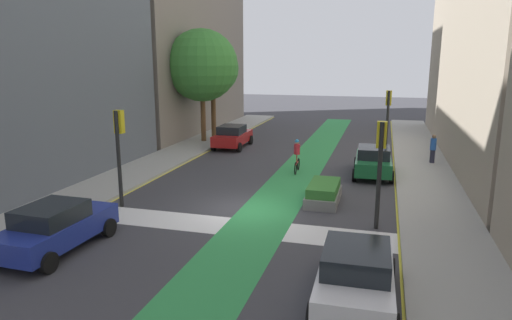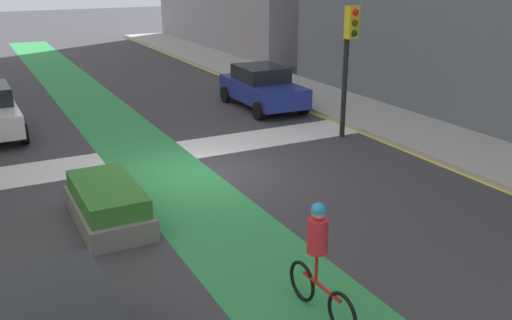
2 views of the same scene
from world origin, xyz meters
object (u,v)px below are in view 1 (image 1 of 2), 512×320
(traffic_signal_near_right, at_px, (380,154))
(traffic_signal_far_right, at_px, (388,110))
(car_green_right_far, at_px, (373,161))
(street_tree_near, at_px, (202,65))
(street_tree_far, at_px, (213,69))
(cyclist_in_lane, at_px, (297,155))
(median_planter, at_px, (324,193))
(traffic_signal_near_left, at_px, (119,140))
(car_red_left_far, at_px, (232,136))
(pedestrian_sidewalk_right_a, at_px, (433,148))
(car_white_right_near, at_px, (356,274))
(car_blue_left_near, at_px, (56,227))

(traffic_signal_near_right, relative_size, traffic_signal_far_right, 0.96)
(car_green_right_far, bearing_deg, street_tree_near, 151.54)
(street_tree_far, bearing_deg, cyclist_in_lane, -46.82)
(traffic_signal_near_right, relative_size, median_planter, 1.41)
(traffic_signal_near_left, distance_m, car_green_right_far, 13.04)
(median_planter, bearing_deg, car_red_left_far, 125.72)
(car_red_left_far, bearing_deg, cyclist_in_lane, -46.31)
(pedestrian_sidewalk_right_a, bearing_deg, car_white_right_near, -101.07)
(car_red_left_far, distance_m, cyclist_in_lane, 8.21)
(traffic_signal_near_right, xyz_separation_m, street_tree_near, (-12.68, 14.52, 2.84))
(traffic_signal_far_right, relative_size, car_white_right_near, 0.97)
(traffic_signal_far_right, distance_m, car_blue_left_near, 21.58)
(car_white_right_near, xyz_separation_m, cyclist_in_lane, (-3.95, 13.06, 0.17))
(car_white_right_near, height_order, car_green_right_far, same)
(traffic_signal_far_right, relative_size, car_blue_left_near, 0.97)
(traffic_signal_near_left, xyz_separation_m, car_blue_left_near, (0.45, -4.67, -2.04))
(cyclist_in_lane, bearing_deg, traffic_signal_near_right, -59.40)
(pedestrian_sidewalk_right_a, distance_m, street_tree_near, 16.57)
(car_blue_left_near, distance_m, car_white_right_near, 9.55)
(traffic_signal_far_right, relative_size, cyclist_in_lane, 2.21)
(car_red_left_far, bearing_deg, pedestrian_sidewalk_right_a, -8.88)
(car_red_left_far, bearing_deg, car_white_right_near, -63.14)
(car_white_right_near, height_order, pedestrian_sidewalk_right_a, pedestrian_sidewalk_right_a)
(car_white_right_near, xyz_separation_m, street_tree_far, (-12.01, 21.65, 4.54))
(car_white_right_near, bearing_deg, street_tree_far, 119.01)
(traffic_signal_near_left, xyz_separation_m, pedestrian_sidewalk_right_a, (13.28, 11.54, -1.85))
(traffic_signal_near_left, distance_m, cyclist_in_lane, 9.89)
(traffic_signal_near_right, distance_m, pedestrian_sidewalk_right_a, 11.80)
(pedestrian_sidewalk_right_a, xyz_separation_m, street_tree_near, (-15.59, 3.23, 4.61))
(car_white_right_near, bearing_deg, cyclist_in_lane, 106.82)
(traffic_signal_near_left, xyz_separation_m, car_white_right_near, (9.96, -5.43, -2.04))
(car_red_left_far, bearing_deg, street_tree_far, 132.02)
(traffic_signal_near_left, height_order, street_tree_far, street_tree_far)
(traffic_signal_near_left, distance_m, street_tree_near, 15.21)
(street_tree_far, bearing_deg, street_tree_near, -100.19)
(pedestrian_sidewalk_right_a, bearing_deg, median_planter, -120.60)
(traffic_signal_near_left, height_order, median_planter, traffic_signal_near_left)
(traffic_signal_far_right, height_order, car_blue_left_near, traffic_signal_far_right)
(car_white_right_near, distance_m, pedestrian_sidewalk_right_a, 17.30)
(median_planter, bearing_deg, street_tree_near, 130.93)
(traffic_signal_near_left, distance_m, traffic_signal_far_right, 17.78)
(traffic_signal_near_left, bearing_deg, median_planter, 18.93)
(traffic_signal_near_left, bearing_deg, street_tree_near, 98.86)
(car_white_right_near, xyz_separation_m, street_tree_near, (-12.27, 20.21, 4.80))
(car_blue_left_near, bearing_deg, street_tree_near, 98.05)
(cyclist_in_lane, height_order, street_tree_far, street_tree_far)
(car_white_right_near, bearing_deg, car_green_right_far, 89.77)
(traffic_signal_near_left, relative_size, car_red_left_far, 0.95)
(car_green_right_far, height_order, median_planter, car_green_right_far)
(street_tree_far, height_order, median_planter, street_tree_far)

